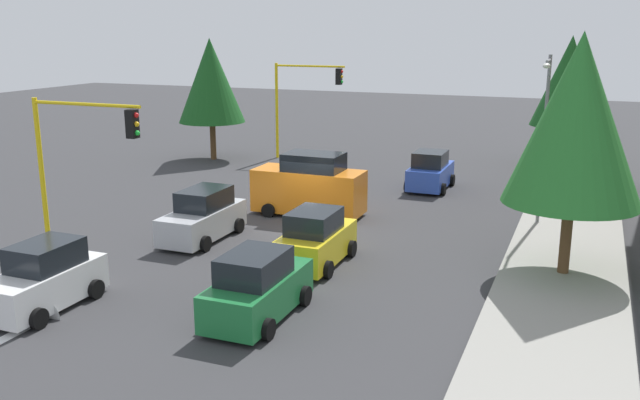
{
  "coord_description": "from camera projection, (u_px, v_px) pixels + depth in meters",
  "views": [
    {
      "loc": [
        24.82,
        10.96,
        7.98
      ],
      "look_at": [
        -0.23,
        0.93,
        1.2
      ],
      "focal_mm": 38.34,
      "sensor_mm": 36.0,
      "label": 1
    }
  ],
  "objects": [
    {
      "name": "lane_arrow_near",
      "position": [
        32.0,
        324.0,
        18.96
      ],
      "size": [
        2.4,
        1.1,
        1.1
      ],
      "color": "silver",
      "rests_on": "ground"
    },
    {
      "name": "tree_opposite_side",
      "position": [
        211.0,
        81.0,
        41.82
      ],
      "size": [
        4.08,
        4.08,
        7.46
      ],
      "color": "brown",
      "rests_on": "ground"
    },
    {
      "name": "street_lamp_curbside",
      "position": [
        544.0,
        123.0,
        27.12
      ],
      "size": [
        2.15,
        0.28,
        7.0
      ],
      "color": "slate",
      "rests_on": "ground"
    },
    {
      "name": "tree_roadside_near",
      "position": [
        577.0,
        120.0,
        21.39
      ],
      "size": [
        4.34,
        4.34,
        7.94
      ],
      "color": "brown",
      "rests_on": "ground"
    },
    {
      "name": "tree_roadside_far",
      "position": [
        569.0,
        81.0,
        39.81
      ],
      "size": [
        4.17,
        4.17,
        7.63
      ],
      "color": "brown",
      "rests_on": "ground"
    },
    {
      "name": "ground_plane",
      "position": [
        297.0,
        227.0,
        28.25
      ],
      "size": [
        120.0,
        120.0,
        0.0
      ],
      "primitive_type": "plane",
      "color": "#353538"
    },
    {
      "name": "car_white",
      "position": [
        44.0,
        279.0,
        19.89
      ],
      "size": [
        3.78,
        1.95,
        1.98
      ],
      "color": "white",
      "rests_on": "ground"
    },
    {
      "name": "car_green",
      "position": [
        257.0,
        288.0,
        19.23
      ],
      "size": [
        4.04,
        2.02,
        1.98
      ],
      "color": "#1E7238",
      "rests_on": "ground"
    },
    {
      "name": "traffic_signal_far_right",
      "position": [
        303.0,
        92.0,
        41.9
      ],
      "size": [
        0.36,
        4.59,
        5.93
      ],
      "color": "yellow",
      "rests_on": "ground"
    },
    {
      "name": "car_blue",
      "position": [
        430.0,
        172.0,
        34.79
      ],
      "size": [
        3.65,
        2.04,
        1.98
      ],
      "color": "blue",
      "rests_on": "ground"
    },
    {
      "name": "car_yellow",
      "position": [
        316.0,
        240.0,
        23.61
      ],
      "size": [
        3.81,
        2.0,
        1.98
      ],
      "color": "yellow",
      "rests_on": "ground"
    },
    {
      "name": "sidewalk_kerb",
      "position": [
        571.0,
        221.0,
        28.95
      ],
      "size": [
        80.0,
        4.0,
        0.15
      ],
      "primitive_type": "cube",
      "color": "gray",
      "rests_on": "ground"
    },
    {
      "name": "delivery_van_orange",
      "position": [
        309.0,
        187.0,
        29.83
      ],
      "size": [
        2.22,
        4.8,
        2.77
      ],
      "color": "orange",
      "rests_on": "ground"
    },
    {
      "name": "car_silver",
      "position": [
        203.0,
        217.0,
        26.48
      ],
      "size": [
        4.17,
        1.97,
        1.98
      ],
      "color": "#B2B5BA",
      "rests_on": "ground"
    },
    {
      "name": "traffic_signal_near_right",
      "position": [
        79.0,
        146.0,
        23.93
      ],
      "size": [
        0.36,
        4.59,
        5.62
      ],
      "color": "yellow",
      "rests_on": "ground"
    }
  ]
}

